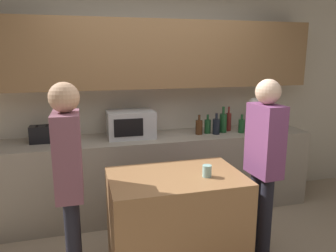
{
  "coord_description": "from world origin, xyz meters",
  "views": [
    {
      "loc": [
        -0.84,
        -2.14,
        1.82
      ],
      "look_at": [
        -0.14,
        0.47,
        1.23
      ],
      "focal_mm": 35.0,
      "sensor_mm": 36.0,
      "label": 1
    }
  ],
  "objects": [
    {
      "name": "back_counter",
      "position": [
        0.0,
        1.39,
        0.46
      ],
      "size": [
        3.6,
        0.62,
        0.91
      ],
      "color": "gray",
      "rests_on": "ground_plane"
    },
    {
      "name": "bottle_0",
      "position": [
        0.48,
        1.36,
        1.0
      ],
      "size": [
        0.08,
        0.08,
        0.23
      ],
      "color": "#472814",
      "rests_on": "back_counter"
    },
    {
      "name": "bottle_5",
      "position": [
        1.0,
        1.3,
        1.0
      ],
      "size": [
        0.08,
        0.08,
        0.22
      ],
      "color": "#194723",
      "rests_on": "back_counter"
    },
    {
      "name": "back_wall",
      "position": [
        0.0,
        1.66,
        1.54
      ],
      "size": [
        6.4,
        0.4,
        2.7
      ],
      "color": "beige",
      "rests_on": "ground_plane"
    },
    {
      "name": "bottle_4",
      "position": [
        0.9,
        1.45,
        1.02
      ],
      "size": [
        0.07,
        0.07,
        0.3
      ],
      "color": "maroon",
      "rests_on": "back_counter"
    },
    {
      "name": "potted_plant",
      "position": [
        1.23,
        1.44,
        1.11
      ],
      "size": [
        0.14,
        0.14,
        0.4
      ],
      "color": "#333D4C",
      "rests_on": "back_counter"
    },
    {
      "name": "bottle_1",
      "position": [
        0.6,
        1.38,
        1.0
      ],
      "size": [
        0.08,
        0.08,
        0.23
      ],
      "color": "#194723",
      "rests_on": "back_counter"
    },
    {
      "name": "bottle_3",
      "position": [
        0.79,
        1.38,
        1.03
      ],
      "size": [
        0.09,
        0.09,
        0.31
      ],
      "color": "#194723",
      "rests_on": "back_counter"
    },
    {
      "name": "person_center",
      "position": [
        -0.95,
        0.23,
        0.97
      ],
      "size": [
        0.22,
        0.34,
        1.64
      ],
      "rotation": [
        0.0,
        0.0,
        -1.59
      ],
      "color": "black",
      "rests_on": "ground_plane"
    },
    {
      "name": "person_left",
      "position": [
        0.68,
        0.27,
        0.96
      ],
      "size": [
        0.21,
        0.35,
        1.63
      ],
      "rotation": [
        0.0,
        0.0,
        -4.65
      ],
      "color": "black",
      "rests_on": "ground_plane"
    },
    {
      "name": "toaster",
      "position": [
        -1.24,
        1.44,
        1.0
      ],
      "size": [
        0.26,
        0.16,
        0.18
      ],
      "color": "black",
      "rests_on": "back_counter"
    },
    {
      "name": "kitchen_island",
      "position": [
        -0.14,
        0.22,
        0.44
      ],
      "size": [
        1.07,
        0.7,
        0.88
      ],
      "color": "#996B42",
      "rests_on": "ground_plane"
    },
    {
      "name": "microwave",
      "position": [
        -0.31,
        1.44,
        1.06
      ],
      "size": [
        0.52,
        0.39,
        0.3
      ],
      "color": "#B7BABC",
      "rests_on": "back_counter"
    },
    {
      "name": "bottle_2",
      "position": [
        0.68,
        1.31,
        1.01
      ],
      "size": [
        0.08,
        0.08,
        0.25
      ],
      "color": "black",
      "rests_on": "back_counter"
    },
    {
      "name": "cup_0",
      "position": [
        0.09,
        0.13,
        0.93
      ],
      "size": [
        0.07,
        0.07,
        0.09
      ],
      "color": "#93C4BE",
      "rests_on": "kitchen_island"
    }
  ]
}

